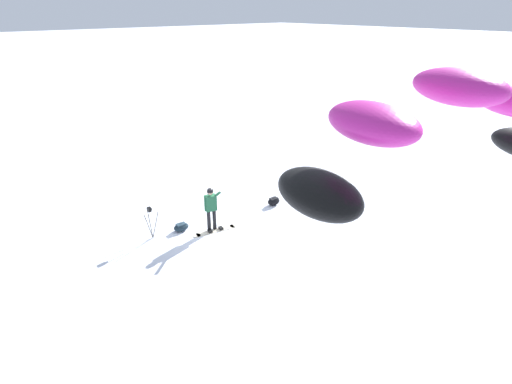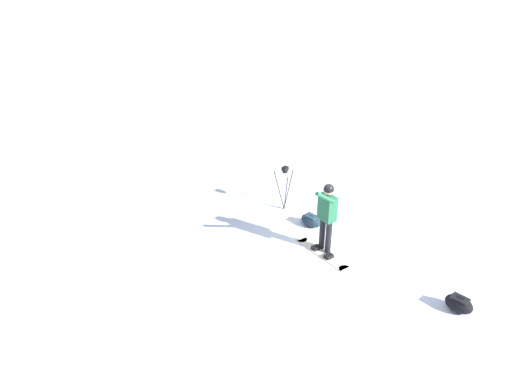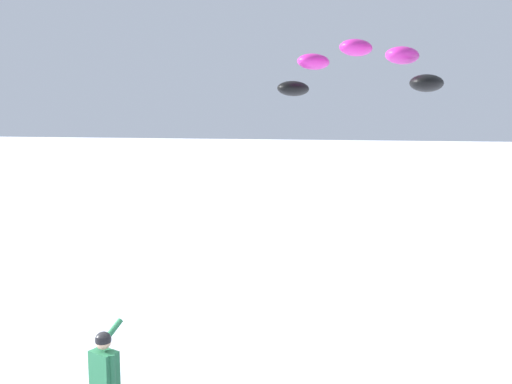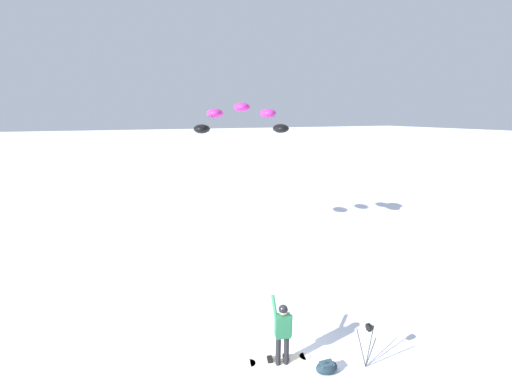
# 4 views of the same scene
# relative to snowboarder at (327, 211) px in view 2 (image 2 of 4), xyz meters

# --- Properties ---
(ground_plane) EXTENTS (300.00, 300.00, 0.00)m
(ground_plane) POSITION_rel_snowboarder_xyz_m (0.35, 0.15, -1.07)
(ground_plane) COLOR white
(snowboarder) EXTENTS (0.46, 0.74, 1.77)m
(snowboarder) POSITION_rel_snowboarder_xyz_m (0.00, 0.00, 0.00)
(snowboarder) COLOR black
(snowboarder) RESTS_ON ground_plane
(snowboard) EXTENTS (1.76, 0.62, 0.10)m
(snowboard) POSITION_rel_snowboarder_xyz_m (0.05, -0.15, -1.05)
(snowboard) COLOR beige
(snowboard) RESTS_ON ground_plane
(gear_bag_large) EXTENTS (0.59, 0.41, 0.33)m
(gear_bag_large) POSITION_rel_snowboarder_xyz_m (3.21, -0.00, -0.90)
(gear_bag_large) COLOR black
(gear_bag_large) RESTS_ON ground_plane
(camera_tripod) EXTENTS (0.54, 0.50, 1.25)m
(camera_tripod) POSITION_rel_snowboarder_xyz_m (-1.98, 0.96, -0.17)
(camera_tripod) COLOR #262628
(camera_tripod) RESTS_ON ground_plane
(gear_bag_small) EXTENTS (0.62, 0.43, 0.30)m
(gear_bag_small) POSITION_rel_snowboarder_xyz_m (-0.91, 0.72, -0.91)
(gear_bag_small) COLOR #192833
(gear_bag_small) RESTS_ON ground_plane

